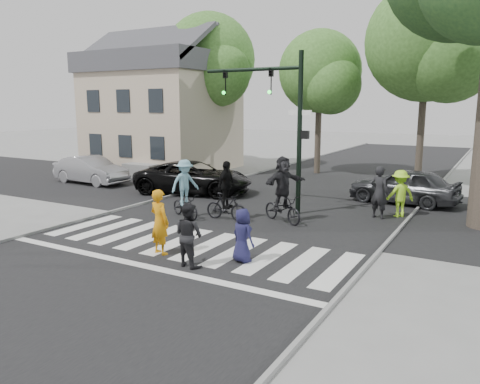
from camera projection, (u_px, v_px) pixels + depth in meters
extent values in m
plane|color=gray|center=(171.00, 253.00, 13.06)|extent=(120.00, 120.00, 0.00)
cube|color=black|center=(255.00, 216.00, 17.33)|extent=(10.00, 70.00, 0.01)
cube|color=black|center=(288.00, 202.00, 19.89)|extent=(70.00, 10.00, 0.01)
cube|color=gray|center=(150.00, 202.00, 19.78)|extent=(0.10, 70.00, 0.10)
cube|color=gray|center=(395.00, 234.00, 14.86)|extent=(0.10, 70.00, 0.10)
cube|color=silver|center=(85.00, 225.00, 16.10)|extent=(0.55, 3.00, 0.01)
cube|color=silver|center=(107.00, 229.00, 15.62)|extent=(0.55, 3.00, 0.01)
cube|color=silver|center=(129.00, 233.00, 15.13)|extent=(0.55, 3.00, 0.01)
cube|color=silver|center=(153.00, 237.00, 14.64)|extent=(0.55, 3.00, 0.01)
cube|color=silver|center=(179.00, 241.00, 14.15)|extent=(0.55, 3.00, 0.01)
cube|color=silver|center=(206.00, 246.00, 13.67)|extent=(0.55, 3.00, 0.01)
cube|color=silver|center=(236.00, 251.00, 13.18)|extent=(0.55, 3.00, 0.01)
cube|color=silver|center=(267.00, 257.00, 12.69)|extent=(0.55, 3.00, 0.01)
cube|color=silver|center=(302.00, 263.00, 12.21)|extent=(0.55, 3.00, 0.01)
cube|color=silver|center=(339.00, 270.00, 11.72)|extent=(0.55, 3.00, 0.01)
cube|color=silver|center=(142.00, 265.00, 12.03)|extent=(10.00, 0.30, 0.01)
cylinder|color=black|center=(299.00, 135.00, 17.22)|extent=(0.18, 0.18, 6.00)
cylinder|color=black|center=(252.00, 70.00, 17.75)|extent=(4.00, 0.14, 0.14)
imported|color=black|center=(271.00, 81.00, 17.44)|extent=(0.16, 0.20, 1.00)
sphere|color=#19E533|center=(269.00, 92.00, 17.41)|extent=(0.14, 0.14, 0.14)
imported|color=black|center=(225.00, 82.00, 18.42)|extent=(0.16, 0.20, 1.00)
sphere|color=#19E533|center=(224.00, 93.00, 18.39)|extent=(0.14, 0.14, 0.14)
cube|color=black|center=(305.00, 135.00, 17.11)|extent=(0.28, 0.18, 0.30)
cube|color=#FF660C|center=(308.00, 135.00, 17.05)|extent=(0.02, 0.14, 0.20)
cube|color=white|center=(300.00, 113.00, 17.07)|extent=(0.90, 0.04, 0.18)
cylinder|color=brown|center=(155.00, 121.00, 33.16)|extent=(0.36, 0.36, 5.95)
sphere|color=#3A6625|center=(153.00, 71.00, 32.54)|extent=(5.20, 5.20, 5.20)
sphere|color=#3A6625|center=(158.00, 83.00, 31.52)|extent=(3.64, 3.64, 3.64)
cylinder|color=brown|center=(210.00, 118.00, 30.26)|extent=(0.36, 0.36, 6.44)
sphere|color=#3A6625|center=(209.00, 60.00, 29.58)|extent=(5.80, 5.80, 5.80)
sphere|color=#3A6625|center=(217.00, 73.00, 28.44)|extent=(4.06, 4.06, 4.06)
cylinder|color=brown|center=(318.00, 127.00, 27.86)|extent=(0.36, 0.36, 5.60)
sphere|color=#3A6625|center=(320.00, 71.00, 27.27)|extent=(4.80, 4.80, 4.80)
sphere|color=#3A6625|center=(331.00, 85.00, 26.34)|extent=(3.36, 3.36, 3.36)
cylinder|color=brown|center=(422.00, 119.00, 23.73)|extent=(0.36, 0.36, 6.72)
sphere|color=#3A6625|center=(427.00, 40.00, 23.02)|extent=(6.00, 6.00, 6.00)
sphere|color=#3A6625|center=(450.00, 58.00, 21.84)|extent=(4.20, 4.20, 4.20)
cube|color=#BFAF96|center=(163.00, 122.00, 30.06)|extent=(8.00, 7.00, 6.00)
cube|color=#47474C|center=(161.00, 64.00, 29.40)|extent=(8.40, 7.40, 1.20)
cube|color=#47474C|center=(141.00, 44.00, 27.64)|extent=(8.40, 3.69, 2.44)
cube|color=#47474C|center=(179.00, 51.00, 30.80)|extent=(8.40, 3.69, 2.44)
cube|color=black|center=(96.00, 144.00, 28.46)|extent=(1.00, 0.06, 1.30)
cube|color=black|center=(93.00, 101.00, 27.99)|extent=(1.00, 0.06, 1.30)
cube|color=black|center=(125.00, 146.00, 27.30)|extent=(1.00, 0.06, 1.30)
cube|color=black|center=(123.00, 101.00, 26.82)|extent=(1.00, 0.06, 1.30)
cube|color=black|center=(157.00, 148.00, 26.13)|extent=(1.00, 0.06, 1.30)
cube|color=black|center=(156.00, 101.00, 25.65)|extent=(1.00, 0.06, 1.30)
cube|color=gray|center=(142.00, 171.00, 26.56)|extent=(2.00, 1.20, 0.80)
imported|color=orange|center=(160.00, 222.00, 12.84)|extent=(0.75, 0.58, 1.83)
imported|color=#1A1A3F|center=(242.00, 235.00, 12.22)|extent=(0.81, 0.66, 1.44)
imported|color=black|center=(189.00, 235.00, 11.88)|extent=(0.92, 0.78, 1.66)
imported|color=black|center=(185.00, 206.00, 17.14)|extent=(1.78, 1.21, 0.88)
imported|color=#689AAA|center=(185.00, 183.00, 16.99)|extent=(1.02, 1.25, 1.69)
imported|color=black|center=(226.00, 207.00, 16.71)|extent=(1.64, 0.49, 0.98)
imported|color=black|center=(226.00, 185.00, 16.56)|extent=(0.43, 1.00, 1.70)
imported|color=black|center=(282.00, 209.00, 16.42)|extent=(1.95, 1.36, 0.97)
imported|color=black|center=(283.00, 183.00, 16.25)|extent=(1.22, 1.79, 1.86)
imported|color=black|center=(194.00, 177.00, 21.75)|extent=(5.83, 3.70, 1.50)
imported|color=#9A999E|center=(91.00, 170.00, 24.50)|extent=(4.43, 1.74, 1.44)
imported|color=#313235|center=(404.00, 186.00, 19.49)|extent=(4.59, 2.25, 1.51)
imported|color=#B1FD29|center=(400.00, 194.00, 17.15)|extent=(1.27, 1.23, 1.74)
imported|color=black|center=(379.00, 192.00, 16.90)|extent=(0.81, 0.65, 1.93)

